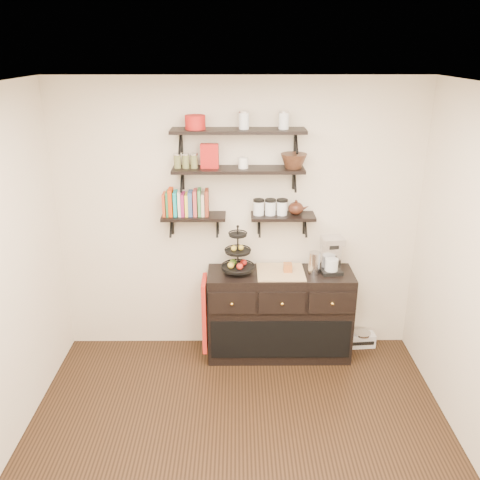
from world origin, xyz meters
name	(u,v)px	position (x,y,z in m)	size (l,w,h in m)	color
floor	(239,468)	(0.00, 0.00, 0.00)	(3.50, 3.50, 0.00)	black
ceiling	(239,92)	(0.00, 0.00, 2.70)	(3.50, 3.50, 0.02)	white
back_wall	(238,221)	(0.00, 1.75, 1.35)	(3.50, 0.02, 2.70)	#ECE2C8
shelf_top	(238,131)	(0.00, 1.62, 2.23)	(1.20, 0.27, 0.23)	black
shelf_mid	(238,170)	(0.00, 1.62, 1.88)	(1.20, 0.27, 0.23)	black
shelf_low_left	(194,217)	(-0.42, 1.63, 1.43)	(0.60, 0.25, 0.23)	black
shelf_low_right	(283,217)	(0.42, 1.63, 1.43)	(0.60, 0.25, 0.23)	black
cookbooks	(188,203)	(-0.47, 1.63, 1.57)	(0.43, 0.15, 0.26)	#BB3C1B
glass_canisters	(270,208)	(0.30, 1.63, 1.51)	(0.32, 0.10, 0.13)	silver
sideboard	(279,314)	(0.40, 1.51, 0.45)	(1.40, 0.50, 0.92)	black
fruit_stand	(238,257)	(0.00, 1.52, 1.06)	(0.32, 0.32, 0.46)	black
candle	(288,267)	(0.47, 1.51, 0.96)	(0.08, 0.08, 0.08)	#A05525
coffee_maker	(331,255)	(0.88, 1.54, 1.07)	(0.22, 0.22, 0.36)	black
thermal_carafe	(314,263)	(0.72, 1.49, 1.01)	(0.11, 0.11, 0.22)	silver
apron	(205,313)	(-0.33, 1.41, 0.52)	(0.04, 0.31, 0.72)	#A92512
radio	(362,339)	(1.28, 1.64, 0.08)	(0.28, 0.19, 0.16)	silver
recipe_box	(210,156)	(-0.26, 1.61, 2.01)	(0.16, 0.06, 0.22)	#A81613
walnut_bowl	(294,161)	(0.50, 1.61, 1.96)	(0.24, 0.24, 0.13)	black
ramekins	(243,163)	(0.04, 1.61, 1.95)	(0.09, 0.09, 0.10)	white
teapot	(296,207)	(0.54, 1.63, 1.52)	(0.19, 0.14, 0.14)	#361910
red_pot	(195,122)	(-0.38, 1.61, 2.31)	(0.18, 0.18, 0.12)	#A81613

